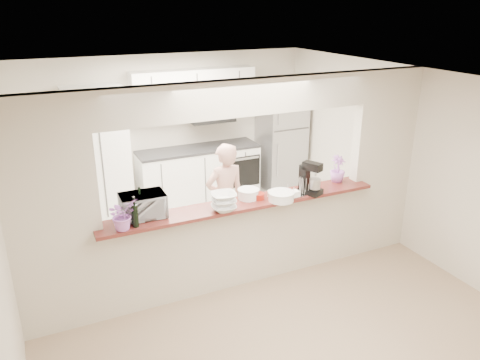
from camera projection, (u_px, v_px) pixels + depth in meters
floor at (242, 281)px, 5.85m from camera, size 6.00×6.00×0.00m
tile_overlay at (199, 230)px, 7.16m from camera, size 5.00×2.90×0.01m
partition at (242, 169)px, 5.33m from camera, size 5.00×0.15×2.50m
bar_counter at (242, 240)px, 5.64m from camera, size 3.40×0.38×1.09m
kitchen_cabinets at (162, 150)px, 7.74m from camera, size 3.15×0.62×2.25m
refrigerator at (281, 143)px, 8.61m from camera, size 0.75×0.70×1.70m
flower_left at (122, 214)px, 4.72m from camera, size 0.37×0.35×0.32m
wine_bottle_a at (135, 215)px, 4.79m from camera, size 0.07×0.07×0.33m
wine_bottle_b at (140, 205)px, 5.01m from camera, size 0.07×0.07×0.34m
toaster_oven at (143, 206)px, 5.01m from camera, size 0.48×0.33×0.26m
serving_bowls at (224, 202)px, 5.17m from camera, size 0.31×0.31×0.20m
plate_stack_a at (248, 194)px, 5.51m from camera, size 0.25×0.25×0.12m
plate_stack_b at (281, 196)px, 5.45m from camera, size 0.31×0.31×0.11m
red_bowl at (258, 196)px, 5.51m from camera, size 0.15×0.15×0.07m
tan_bowl at (273, 194)px, 5.59m from camera, size 0.14×0.14×0.06m
utensil_caddy at (298, 189)px, 5.57m from camera, size 0.25×0.16×0.22m
stand_mixer at (310, 179)px, 5.62m from camera, size 0.27×0.31×0.40m
flower_right at (338, 169)px, 5.99m from camera, size 0.22×0.22×0.35m
person at (225, 199)px, 6.31m from camera, size 0.59×0.41×1.55m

